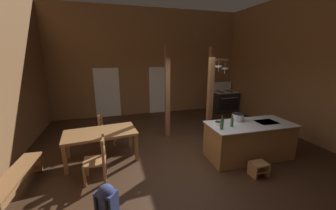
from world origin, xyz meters
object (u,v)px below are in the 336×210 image
(ladderback_chair_by_post, at_px, (106,129))
(backpack, at_px, (106,200))
(ladderback_chair_near_window, at_px, (97,160))
(stockpot_on_counter, at_px, (238,117))
(kitchen_island, at_px, (249,140))
(step_stool, at_px, (259,168))
(dining_table, at_px, (101,135))
(bench_along_left_wall, at_px, (16,179))
(stove_range, at_px, (224,101))
(bottle_short_on_counter, at_px, (222,124))
(bottle_tall_on_counter, at_px, (232,122))
(mixing_bowl_on_counter, at_px, (218,123))

(ladderback_chair_by_post, relative_size, backpack, 1.59)
(ladderback_chair_near_window, relative_size, stockpot_on_counter, 2.64)
(kitchen_island, relative_size, stockpot_on_counter, 6.07)
(step_stool, bearing_deg, dining_table, 152.70)
(step_stool, bearing_deg, bench_along_left_wall, 170.44)
(stove_range, xyz_separation_m, ladderback_chair_by_post, (-5.24, -2.11, -0.03))
(step_stool, relative_size, ladderback_chair_near_window, 0.38)
(bottle_short_on_counter, bearing_deg, ladderback_chair_by_post, 142.86)
(ladderback_chair_near_window, distance_m, ladderback_chair_by_post, 1.75)
(ladderback_chair_by_post, bearing_deg, ladderback_chair_near_window, -95.01)
(backpack, relative_size, bottle_short_on_counter, 1.84)
(backpack, xyz_separation_m, bottle_tall_on_counter, (2.89, 0.96, 0.71))
(stockpot_on_counter, height_order, bottle_short_on_counter, bottle_short_on_counter)
(step_stool, xyz_separation_m, bench_along_left_wall, (-4.80, 0.81, 0.13))
(kitchen_island, xyz_separation_m, ladderback_chair_near_window, (-3.66, 0.09, -0.00))
(stockpot_on_counter, bearing_deg, mixing_bowl_on_counter, -171.14)
(dining_table, bearing_deg, ladderback_chair_near_window, -93.68)
(kitchen_island, relative_size, step_stool, 5.99)
(mixing_bowl_on_counter, bearing_deg, step_stool, -61.45)
(kitchen_island, relative_size, mixing_bowl_on_counter, 11.05)
(dining_table, distance_m, stockpot_on_counter, 3.49)
(stove_range, distance_m, bench_along_left_wall, 7.88)
(mixing_bowl_on_counter, distance_m, bottle_tall_on_counter, 0.33)
(dining_table, bearing_deg, stockpot_on_counter, -11.18)
(stove_range, height_order, ladderback_chair_near_window, stove_range)
(kitchen_island, distance_m, stockpot_on_counter, 0.65)
(step_stool, relative_size, ladderback_chair_by_post, 0.38)
(ladderback_chair_near_window, xyz_separation_m, stockpot_on_counter, (3.46, 0.17, 0.56))
(step_stool, relative_size, mixing_bowl_on_counter, 1.84)
(ladderback_chair_by_post, bearing_deg, bench_along_left_wall, -131.89)
(kitchen_island, relative_size, stove_range, 1.66)
(backpack, bearing_deg, stove_range, 43.59)
(stockpot_on_counter, bearing_deg, ladderback_chair_near_window, -177.15)
(ladderback_chair_by_post, bearing_deg, kitchen_island, -27.65)
(bottle_tall_on_counter, bearing_deg, kitchen_island, 5.43)
(step_stool, distance_m, mixing_bowl_on_counter, 1.31)
(kitchen_island, xyz_separation_m, mixing_bowl_on_counter, (-0.82, 0.17, 0.49))
(backpack, bearing_deg, stockpot_on_counter, 21.39)
(ladderback_chair_near_window, relative_size, ladderback_chair_by_post, 1.00)
(step_stool, relative_size, bench_along_left_wall, 0.22)
(step_stool, xyz_separation_m, mixing_bowl_on_counter, (-0.51, 0.93, 0.77))
(stove_range, relative_size, ladderback_chair_by_post, 1.39)
(step_stool, distance_m, bench_along_left_wall, 4.87)
(dining_table, distance_m, bottle_tall_on_counter, 3.20)
(bench_along_left_wall, relative_size, bottle_short_on_counter, 5.11)
(bottle_tall_on_counter, bearing_deg, bottle_short_on_counter, -166.33)
(dining_table, relative_size, ladderback_chair_near_window, 1.88)
(step_stool, distance_m, bottle_short_on_counter, 1.22)
(dining_table, relative_size, bottle_short_on_counter, 5.51)
(dining_table, distance_m, bottle_short_on_counter, 2.93)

